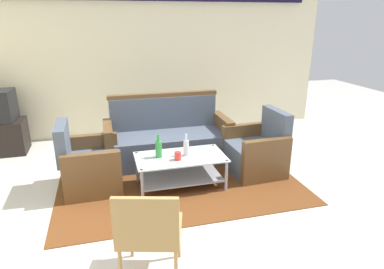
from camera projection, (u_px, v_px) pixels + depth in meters
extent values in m
plane|color=beige|center=(194.00, 217.00, 3.60)|extent=(14.00, 14.00, 0.00)
cube|color=beige|center=(148.00, 55.00, 5.93)|extent=(6.52, 0.12, 2.80)
cube|color=brown|center=(178.00, 179.00, 4.44)|extent=(3.02, 2.15, 0.01)
cube|color=#4C5666|center=(168.00, 147.00, 4.94)|extent=(1.60, 0.71, 0.42)
cube|color=#4C5666|center=(164.00, 112.00, 5.09)|extent=(1.60, 0.15, 0.48)
cube|color=brown|center=(222.00, 136.00, 5.11)|extent=(0.12, 0.70, 0.62)
cube|color=brown|center=(109.00, 146.00, 4.71)|extent=(0.12, 0.70, 0.62)
cube|color=brown|center=(163.00, 95.00, 5.00)|extent=(1.64, 0.11, 0.06)
cube|color=#4C5666|center=(93.00, 172.00, 4.18)|extent=(0.67, 0.61, 0.40)
cube|color=#4C5666|center=(63.00, 142.00, 3.96)|extent=(0.13, 0.60, 0.45)
cube|color=brown|center=(93.00, 155.00, 4.45)|extent=(0.66, 0.11, 0.58)
cube|color=brown|center=(93.00, 177.00, 3.85)|extent=(0.66, 0.11, 0.58)
cube|color=#4C5666|center=(254.00, 158.00, 4.61)|extent=(0.69, 0.63, 0.40)
cube|color=#4C5666|center=(276.00, 126.00, 4.55)|extent=(0.15, 0.60, 0.45)
cube|color=brown|center=(266.00, 161.00, 4.28)|extent=(0.66, 0.13, 0.58)
cube|color=brown|center=(243.00, 143.00, 4.87)|extent=(0.66, 0.13, 0.58)
cube|color=silver|center=(180.00, 157.00, 4.14)|extent=(1.10, 0.60, 0.02)
cube|color=#9E9EA5|center=(181.00, 177.00, 4.22)|extent=(1.00, 0.52, 0.02)
cylinder|color=#9E9EA5|center=(137.00, 167.00, 4.31)|extent=(0.04, 0.04, 0.40)
cylinder|color=#9E9EA5|center=(213.00, 159.00, 4.56)|extent=(0.04, 0.04, 0.40)
cylinder|color=#9E9EA5|center=(142.00, 186.00, 3.84)|extent=(0.04, 0.04, 0.40)
cylinder|color=#9E9EA5|center=(226.00, 175.00, 4.09)|extent=(0.04, 0.04, 0.40)
cylinder|color=#2D8C38|center=(159.00, 149.00, 4.08)|extent=(0.08, 0.08, 0.20)
cylinder|color=#2D8C38|center=(158.00, 138.00, 4.03)|extent=(0.03, 0.03, 0.09)
cylinder|color=silver|center=(186.00, 148.00, 4.13)|extent=(0.07, 0.07, 0.20)
cylinder|color=silver|center=(186.00, 137.00, 4.09)|extent=(0.03, 0.03, 0.08)
cylinder|color=red|center=(178.00, 156.00, 4.02)|extent=(0.08, 0.08, 0.10)
cube|color=#AD844C|center=(151.00, 230.00, 2.68)|extent=(0.59, 0.59, 0.04)
cube|color=#AD844C|center=(146.00, 222.00, 2.40)|extent=(0.47, 0.17, 0.40)
cylinder|color=#AD844C|center=(131.00, 236.00, 2.95)|extent=(0.03, 0.03, 0.42)
cylinder|color=#AD844C|center=(179.00, 237.00, 2.94)|extent=(0.03, 0.03, 0.42)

